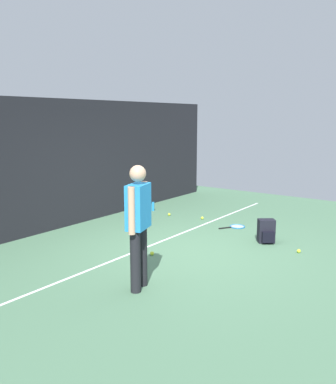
{
  "coord_description": "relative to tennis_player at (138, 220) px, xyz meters",
  "views": [
    {
      "loc": [
        -5.86,
        -3.88,
        2.32
      ],
      "look_at": [
        0.0,
        0.4,
        1.0
      ],
      "focal_mm": 38.86,
      "sensor_mm": 36.0,
      "label": 1
    }
  ],
  "objects": [
    {
      "name": "water_bottle",
      "position": [
        3.86,
        2.79,
        -0.86
      ],
      "size": [
        0.07,
        0.07,
        0.22
      ],
      "primitive_type": "cylinder",
      "color": "#268CD8",
      "rests_on": "ground"
    },
    {
      "name": "ground_plane",
      "position": [
        1.76,
        0.4,
        -0.97
      ],
      "size": [
        12.0,
        12.0,
        0.0
      ],
      "primitive_type": "plane",
      "color": "#4C7556"
    },
    {
      "name": "backpack",
      "position": [
        3.01,
        -0.56,
        -0.76
      ],
      "size": [
        0.38,
        0.38,
        0.44
      ],
      "rotation": [
        0.0,
        0.0,
        5.38
      ],
      "color": "black",
      "rests_on": "ground"
    },
    {
      "name": "tennis_ball_mid_court",
      "position": [
        2.78,
        -1.26,
        -0.93
      ],
      "size": [
        0.07,
        0.07,
        0.07
      ],
      "primitive_type": "sphere",
      "color": "#CCE033",
      "rests_on": "ground"
    },
    {
      "name": "tennis_ball_far_left",
      "position": [
        3.67,
        2.16,
        -0.93
      ],
      "size": [
        0.07,
        0.07,
        0.07
      ],
      "primitive_type": "sphere",
      "color": "#CCE033",
      "rests_on": "ground"
    },
    {
      "name": "back_fence",
      "position": [
        1.76,
        3.4,
        0.38
      ],
      "size": [
        10.0,
        0.1,
        2.69
      ],
      "primitive_type": "cube",
      "color": "black",
      "rests_on": "ground"
    },
    {
      "name": "tennis_ball_by_fence",
      "position": [
        3.83,
        1.34,
        -0.93
      ],
      "size": [
        0.07,
        0.07,
        0.07
      ],
      "primitive_type": "sphere",
      "color": "#CCE033",
      "rests_on": "ground"
    },
    {
      "name": "court_line",
      "position": [
        1.76,
        1.07,
        -0.96
      ],
      "size": [
        9.0,
        0.05,
        0.0
      ],
      "primitive_type": "cube",
      "color": "white",
      "rests_on": "ground"
    },
    {
      "name": "tennis_racket",
      "position": [
        3.67,
        0.39,
        -0.95
      ],
      "size": [
        0.61,
        0.47,
        0.03
      ],
      "rotation": [
        0.0,
        0.0,
        5.73
      ],
      "color": "black",
      "rests_on": "ground"
    },
    {
      "name": "tennis_ball_near_player",
      "position": [
        1.19,
        0.72,
        -0.93
      ],
      "size": [
        0.07,
        0.07,
        0.07
      ],
      "primitive_type": "sphere",
      "color": "#CCE033",
      "rests_on": "ground"
    },
    {
      "name": "tennis_player",
      "position": [
        0.0,
        0.0,
        0.0
      ],
      "size": [
        0.51,
        0.33,
        1.7
      ],
      "rotation": [
        0.0,
        0.0,
        -2.83
      ],
      "color": "black",
      "rests_on": "ground"
    }
  ]
}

